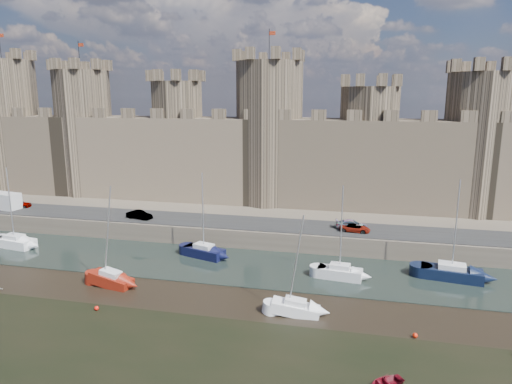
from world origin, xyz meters
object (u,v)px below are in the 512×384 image
car_0 (18,204)px  sailboat_4 (111,279)px  car_1 (139,215)px  car_2 (352,225)px  sailboat_0 (15,241)px  sailboat_2 (340,272)px  sailboat_5 (295,307)px  van (2,201)px  car_3 (355,228)px  sailboat_3 (451,272)px  sailboat_1 (204,251)px

car_0 → sailboat_4: (27.45, -19.26, -2.37)m
car_0 → car_1: 22.26m
car_2 → sailboat_0: bearing=97.6°
sailboat_2 → sailboat_4: (-24.00, -7.44, -0.04)m
sailboat_2 → sailboat_4: bearing=-156.2°
car_1 → sailboat_4: 18.21m
car_1 → sailboat_5: bearing=-115.2°
van → sailboat_0: bearing=-34.7°
car_3 → sailboat_5: 20.59m
sailboat_0 → sailboat_3: 55.66m
car_2 → sailboat_0: sailboat_0 is taller
sailboat_3 → sailboat_5: bearing=-133.9°
van → sailboat_1: 37.11m
car_1 → sailboat_0: (-14.15, -8.60, -2.31)m
car_3 → sailboat_0: (-44.89, -9.03, -2.22)m
car_1 → van: bearing=99.7°
sailboat_5 → sailboat_3: bearing=34.6°
car_3 → van: van is taller
sailboat_1 → sailboat_5: sailboat_1 is taller
car_3 → sailboat_1: 20.01m
sailboat_4 → sailboat_1: bearing=66.0°
car_3 → sailboat_5: size_ratio=0.41×
sailboat_0 → sailboat_4: sailboat_4 is taller
car_3 → sailboat_3: size_ratio=0.35×
car_3 → sailboat_4: 31.09m
car_3 → sailboat_3: (10.75, -7.71, -2.19)m
car_1 → sailboat_1: bearing=-106.7°
van → sailboat_4: size_ratio=0.54×
car_0 → car_1: bearing=-109.7°
van → sailboat_3: 66.13m
car_0 → sailboat_2: size_ratio=0.37×
car_1 → sailboat_4: size_ratio=0.35×
car_3 → sailboat_4: bearing=130.4°
sailboat_4 → van: bearing=157.1°
sailboat_4 → sailboat_5: sailboat_4 is taller
car_3 → sailboat_0: sailboat_0 is taller
van → sailboat_0: size_ratio=0.55×
car_3 → sailboat_1: bearing=116.4°
car_0 → van: (-1.90, -1.08, 0.63)m
car_0 → van: 2.27m
sailboat_1 → sailboat_3: 29.35m
sailboat_1 → sailboat_5: size_ratio=1.11×
van → sailboat_2: sailboat_2 is taller
sailboat_1 → sailboat_5: bearing=-25.6°
car_2 → van: 54.35m
sailboat_4 → sailboat_2: bearing=26.1°
car_0 → sailboat_1: bearing=-118.6°
sailboat_1 → sailboat_0: bearing=-158.0°
car_2 → sailboat_1: sailboat_1 is taller
car_2 → van: (-54.34, -0.85, 0.68)m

